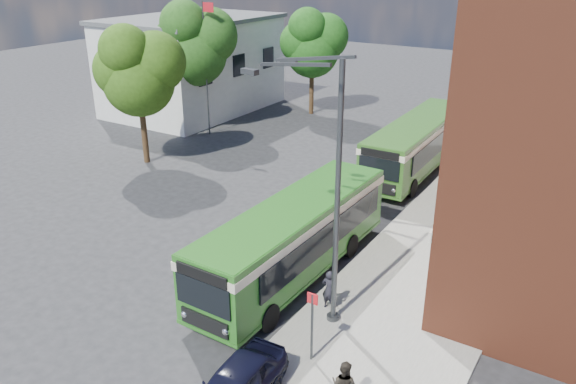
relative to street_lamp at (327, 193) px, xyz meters
The scene contains 13 objects.
ground 7.10m from the street_lamp, 157.54° to the left, with size 120.00×120.00×0.00m, color #252528.
pavement 11.27m from the street_lamp, 77.80° to the left, with size 6.00×48.00×0.15m, color gray.
kerb_line 11.12m from the street_lamp, 95.07° to the left, with size 0.12×48.00×0.01m, color beige.
white_building 30.38m from the street_lamp, 138.79° to the left, with size 9.40×13.40×7.30m.
flagpole 22.89m from the street_lamp, 139.05° to the left, with size 0.95×0.10×9.00m.
street_lamp is the anchor object (origin of this frame).
bus_stop_sign 4.02m from the street_lamp, 70.87° to the right, with size 0.35×0.08×2.52m.
bus_front 4.30m from the street_lamp, 140.38° to the left, with size 2.80×10.86×3.02m.
bus_rear 16.26m from the street_lamp, 98.85° to the left, with size 2.76×11.75×3.02m.
pedestrian_a 3.92m from the street_lamp, 98.49° to the left, with size 0.55×0.36×1.50m, color black.
tree_left 18.87m from the street_lamp, 153.45° to the left, with size 4.91×4.66×8.28m.
tree_mid 24.40m from the street_lamp, 140.38° to the left, with size 5.37×5.11×9.07m.
tree_right 27.54m from the street_lamp, 120.57° to the left, with size 4.86×4.62×8.21m.
Camera 1 is at (12.38, -16.46, 11.68)m, focal length 35.00 mm.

